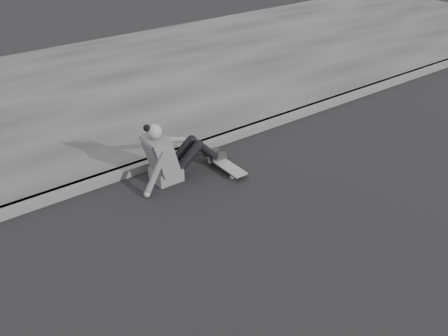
% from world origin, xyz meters
% --- Properties ---
extents(ground, '(80.00, 80.00, 0.00)m').
position_xyz_m(ground, '(0.00, 0.00, 0.00)').
color(ground, black).
rests_on(ground, ground).
extents(curb, '(24.00, 0.16, 0.12)m').
position_xyz_m(curb, '(0.00, 2.58, 0.06)').
color(curb, '#505050').
rests_on(curb, ground).
extents(sidewalk, '(24.00, 6.00, 0.12)m').
position_xyz_m(sidewalk, '(0.00, 5.60, 0.06)').
color(sidewalk, '#3A3A3A').
rests_on(sidewalk, ground).
extents(skateboard, '(0.20, 0.78, 0.09)m').
position_xyz_m(skateboard, '(0.33, 1.90, 0.07)').
color(skateboard, '#A6A6A1').
rests_on(skateboard, ground).
extents(seated_woman, '(1.38, 0.46, 0.88)m').
position_xyz_m(seated_woman, '(-0.41, 2.15, 0.36)').
color(seated_woman, '#545456').
rests_on(seated_woman, ground).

